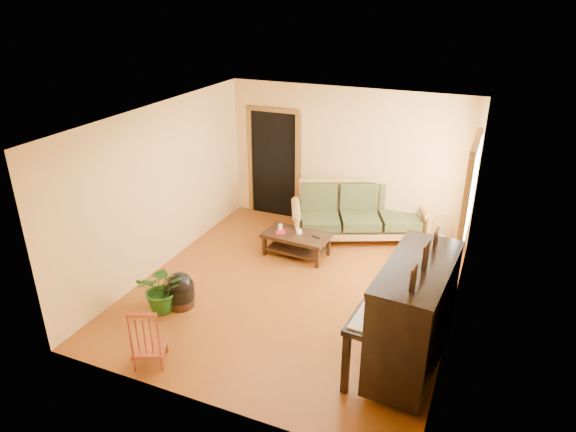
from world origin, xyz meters
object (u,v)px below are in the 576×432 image
at_px(sofa, 360,213).
at_px(coffee_table, 297,244).
at_px(red_chair, 148,334).
at_px(piano, 413,319).
at_px(footstool, 180,294).
at_px(armchair, 424,275).
at_px(potted_plant, 163,288).
at_px(ceramic_crock, 438,243).

relative_size(sofa, coffee_table, 2.16).
relative_size(sofa, red_chair, 2.94).
xyz_separation_m(sofa, coffee_table, (-0.79, -1.03, -0.31)).
relative_size(piano, footstool, 3.91).
bearing_deg(armchair, red_chair, -131.98).
relative_size(footstool, potted_plant, 0.58).
distance_m(armchair, piano, 1.68).
relative_size(piano, red_chair, 2.01).
bearing_deg(potted_plant, ceramic_crock, 45.68).
height_order(sofa, red_chair, sofa).
relative_size(sofa, potted_plant, 3.33).
bearing_deg(red_chair, ceramic_crock, 32.42).
bearing_deg(ceramic_crock, sofa, -176.14).
xyz_separation_m(sofa, piano, (1.50, -3.15, 0.21)).
height_order(red_chair, potted_plant, red_chair).
height_order(sofa, piano, piano).
xyz_separation_m(coffee_table, ceramic_crock, (2.18, 1.12, -0.07)).
bearing_deg(potted_plant, footstool, 51.27).
height_order(coffee_table, red_chair, red_chair).
xyz_separation_m(piano, ceramic_crock, (-0.11, 3.25, -0.58)).
distance_m(coffee_table, ceramic_crock, 2.45).
xyz_separation_m(red_chair, ceramic_crock, (2.77, 4.32, -0.27)).
height_order(piano, red_chair, piano).
bearing_deg(ceramic_crock, armchair, -90.02).
distance_m(footstool, potted_plant, 0.28).
distance_m(sofa, ceramic_crock, 1.44).
bearing_deg(footstool, piano, -1.43).
xyz_separation_m(armchair, red_chair, (-2.77, -2.72, 0.02)).
bearing_deg(sofa, coffee_table, -151.53).
bearing_deg(potted_plant, coffee_table, 63.85).
xyz_separation_m(coffee_table, footstool, (-0.95, -2.04, -0.00)).
distance_m(piano, footstool, 3.27).
bearing_deg(coffee_table, footstool, -114.84).
relative_size(sofa, piano, 1.46).
relative_size(ceramic_crock, potted_plant, 0.37).
relative_size(armchair, potted_plant, 1.07).
bearing_deg(piano, armchair, 98.13).
xyz_separation_m(armchair, ceramic_crock, (0.00, 1.60, -0.25)).
relative_size(coffee_table, armchair, 1.44).
bearing_deg(piano, potted_plant, -173.89).
height_order(sofa, potted_plant, sofa).
height_order(piano, ceramic_crock, piano).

